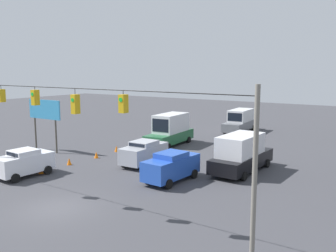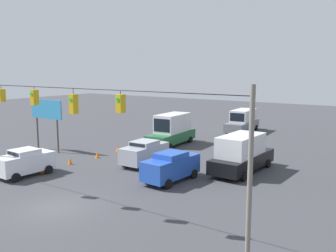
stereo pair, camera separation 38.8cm
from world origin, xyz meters
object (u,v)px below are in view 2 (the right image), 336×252
at_px(box_truck_green_withflow_far, 172,130).
at_px(traffic_cone_second, 70,161).
at_px(sedan_blue_crossing_near, 171,166).
at_px(roadside_billboard, 46,113).
at_px(traffic_cone_nearest, 42,169).
at_px(overhead_signal_span, 55,125).
at_px(traffic_cone_third, 97,155).
at_px(box_truck_black_oncoming_far, 242,154).
at_px(sedan_silver_withflow_mid, 145,152).
at_px(box_truck_grey_withflow_deep, 243,121).
at_px(traffic_cone_fourth, 118,149).
at_px(sedan_white_parked_shoulder, 25,162).

height_order(box_truck_green_withflow_far, traffic_cone_second, box_truck_green_withflow_far).
bearing_deg(sedan_blue_crossing_near, roadside_billboard, -5.39).
relative_size(traffic_cone_nearest, traffic_cone_second, 1.00).
distance_m(sedan_blue_crossing_near, traffic_cone_nearest, 9.81).
relative_size(overhead_signal_span, roadside_billboard, 4.69).
bearing_deg(traffic_cone_third, traffic_cone_nearest, 90.21).
bearing_deg(box_truck_black_oncoming_far, roadside_billboard, 10.92).
distance_m(sedan_silver_withflow_mid, roadside_billboard, 11.03).
height_order(sedan_silver_withflow_mid, traffic_cone_third, sedan_silver_withflow_mid).
xyz_separation_m(box_truck_grey_withflow_deep, traffic_cone_fourth, (5.18, 16.88, -1.07)).
xyz_separation_m(sedan_silver_withflow_mid, traffic_cone_nearest, (4.78, 6.28, -0.74)).
relative_size(sedan_blue_crossing_near, sedan_white_parked_shoulder, 1.14).
bearing_deg(box_truck_green_withflow_far, box_truck_black_oncoming_far, 151.30).
bearing_deg(traffic_cone_second, traffic_cone_fourth, -89.56).
height_order(sedan_white_parked_shoulder, roadside_billboard, roadside_billboard).
distance_m(box_truck_black_oncoming_far, box_truck_green_withflow_far, 11.32).
distance_m(overhead_signal_span, box_truck_green_withflow_far, 18.75).
bearing_deg(sedan_silver_withflow_mid, roadside_billboard, 5.86).
relative_size(traffic_cone_fourth, roadside_billboard, 0.12).
distance_m(overhead_signal_span, sedan_blue_crossing_near, 8.79).
distance_m(box_truck_black_oncoming_far, roadside_billboard, 18.46).
distance_m(overhead_signal_span, box_truck_black_oncoming_far, 14.06).
bearing_deg(traffic_cone_second, sedan_blue_crossing_near, -174.41).
relative_size(sedan_blue_crossing_near, sedan_silver_withflow_mid, 1.03).
xyz_separation_m(box_truck_black_oncoming_far, traffic_cone_nearest, (12.11, 8.65, -1.12)).
bearing_deg(box_truck_green_withflow_far, roadside_billboard, 47.80).
xyz_separation_m(sedan_silver_withflow_mid, roadside_billboard, (10.68, 1.09, 2.56)).
bearing_deg(box_truck_green_withflow_far, traffic_cone_nearest, 81.21).
height_order(box_truck_black_oncoming_far, box_truck_green_withflow_far, box_truck_green_withflow_far).
height_order(box_truck_black_oncoming_far, box_truck_grey_withflow_deep, box_truck_black_oncoming_far).
xyz_separation_m(box_truck_grey_withflow_deep, traffic_cone_second, (5.14, 22.64, -1.07)).
distance_m(box_truck_green_withflow_far, traffic_cone_fourth, 6.09).
bearing_deg(traffic_cone_nearest, sedan_blue_crossing_near, -157.30).
height_order(overhead_signal_span, sedan_white_parked_shoulder, overhead_signal_span).
distance_m(box_truck_green_withflow_far, roadside_billboard, 12.19).
distance_m(traffic_cone_second, roadside_billboard, 6.98).
bearing_deg(sedan_silver_withflow_mid, traffic_cone_third, 6.09).
distance_m(overhead_signal_span, traffic_cone_nearest, 8.81).
height_order(sedan_blue_crossing_near, sedan_silver_withflow_mid, sedan_blue_crossing_near).
distance_m(box_truck_black_oncoming_far, box_truck_grey_withflow_deep, 18.32).
xyz_separation_m(traffic_cone_third, roadside_billboard, (5.87, 0.58, 3.30)).
distance_m(box_truck_grey_withflow_deep, traffic_cone_second, 23.24).
distance_m(overhead_signal_span, traffic_cone_third, 12.48).
xyz_separation_m(box_truck_green_withflow_far, roadside_billboard, (8.07, 8.91, 2.05)).
height_order(box_truck_black_oncoming_far, sedan_blue_crossing_near, box_truck_black_oncoming_far).
bearing_deg(sedan_white_parked_shoulder, traffic_cone_second, -92.82).
xyz_separation_m(overhead_signal_span, traffic_cone_nearest, (6.60, -3.86, -4.37)).
height_order(sedan_white_parked_shoulder, sedan_silver_withflow_mid, sedan_silver_withflow_mid).
bearing_deg(sedan_silver_withflow_mid, overhead_signal_span, 100.20).
xyz_separation_m(box_truck_grey_withflow_deep, traffic_cone_nearest, (4.94, 25.51, -1.07)).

